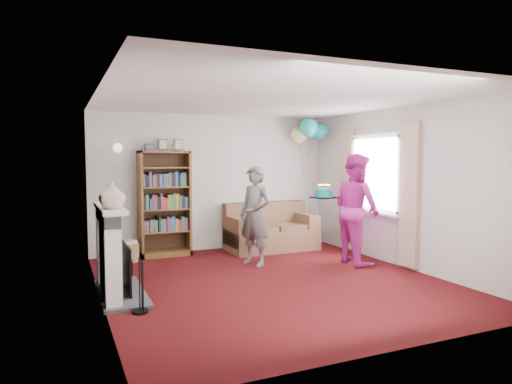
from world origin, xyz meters
name	(u,v)px	position (x,y,z in m)	size (l,w,h in m)	color
ground	(272,281)	(0.00, 0.00, 0.00)	(5.00, 5.00, 0.00)	#350808
wall_back	(214,183)	(0.00, 2.51, 1.25)	(4.50, 0.02, 2.50)	silver
wall_left	(98,197)	(-2.26, 0.00, 1.25)	(0.02, 5.00, 2.50)	silver
wall_right	(403,187)	(2.26, 0.00, 1.25)	(0.02, 5.00, 2.50)	silver
ceiling	(273,99)	(0.00, 0.00, 2.50)	(4.50, 5.00, 0.01)	white
fireplace	(113,255)	(-2.09, 0.19, 0.51)	(0.55, 1.80, 1.12)	#3F3F42
window_bay	(375,188)	(2.21, 0.60, 1.20)	(0.14, 2.02, 2.20)	white
wall_sconce	(118,148)	(-1.75, 2.36, 1.88)	(0.16, 0.23, 0.16)	gold
bookcase	(164,204)	(-1.00, 2.30, 0.90)	(0.87, 0.42, 2.04)	#472B14
sofa	(270,232)	(0.94, 2.07, 0.33)	(1.64, 0.87, 0.87)	brown
wicker_basket	(127,252)	(-1.67, 2.07, 0.16)	(0.39, 0.39, 0.35)	olive
person_striped	(255,216)	(0.17, 1.00, 0.79)	(0.58, 0.38, 1.59)	black
person_magenta	(356,209)	(1.73, 0.47, 0.89)	(0.86, 0.67, 1.78)	#BC258F
birthday_cake	(324,194)	(1.24, 0.66, 1.13)	(0.34, 0.34, 0.22)	black
balloons	(309,131)	(1.78, 2.08, 2.22)	(0.68, 0.73, 1.80)	#3F3F3F
mantel_vase	(112,195)	(-2.12, -0.15, 1.28)	(0.30, 0.30, 0.31)	beige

